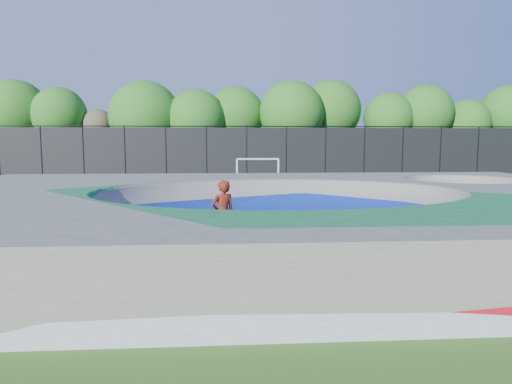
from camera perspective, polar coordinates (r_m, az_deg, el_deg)
ground at (r=13.74m, az=2.95°, el=-5.96°), size 120.00×120.00×0.00m
skate_deck at (r=13.60m, az=2.97°, el=-2.87°), size 22.00×14.00×1.50m
skater at (r=12.57m, az=-4.16°, el=-2.78°), size 0.81×0.70×1.88m
skateboard at (r=12.74m, az=-4.13°, el=-6.84°), size 0.81×0.50×0.05m
soccer_goal at (r=29.17m, az=0.23°, el=3.15°), size 2.77×0.12×1.83m
fence at (r=34.37m, az=-1.17°, el=5.04°), size 48.09×0.09×4.04m
treeline at (r=39.47m, az=-1.03°, el=9.61°), size 52.20×7.56×8.22m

